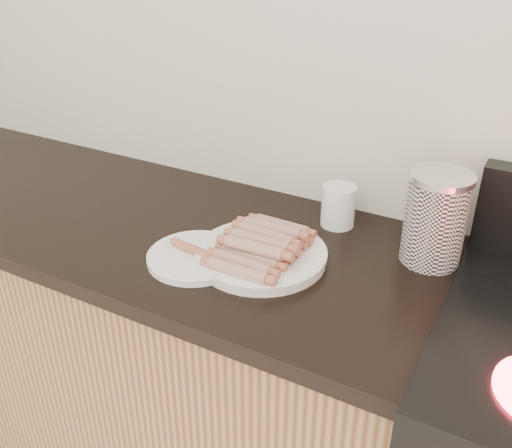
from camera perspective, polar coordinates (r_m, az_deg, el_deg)
The scene contains 9 objects.
wall_back at distance 1.44m, azimuth 7.47°, elevation 16.62°, with size 4.00×0.04×2.60m, color silver.
cabinet_base at distance 1.96m, azimuth -17.54°, elevation -9.37°, with size 2.20×0.59×0.86m, color #A27449.
counter_slab at distance 1.73m, azimuth -19.70°, elevation 2.49°, with size 2.20×0.62×0.04m, color black.
main_plate at distance 1.30m, azimuth 0.53°, elevation -3.22°, with size 0.30×0.30×0.02m, color white.
side_plate at distance 1.31m, azimuth -6.05°, elevation -3.30°, with size 0.22×0.22×0.02m, color white.
hotdog_pile at distance 1.28m, azimuth 0.53°, elevation -1.98°, with size 0.14×0.26×0.05m.
plain_sausages at distance 1.30m, azimuth -6.09°, elevation -2.62°, with size 0.13×0.04×0.02m.
canister at distance 1.31m, azimuth 17.51°, elevation 0.52°, with size 0.14×0.14×0.21m.
mug at distance 1.44m, azimuth 8.23°, elevation 1.82°, with size 0.08×0.08×0.11m, color silver.
Camera 1 is at (0.52, 0.69, 1.60)m, focal length 40.00 mm.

